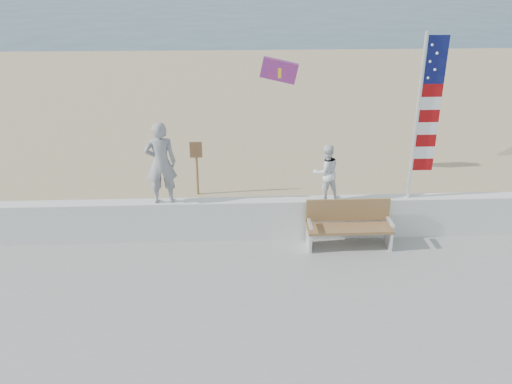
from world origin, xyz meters
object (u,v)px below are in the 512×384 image
adult (161,163)px  flag (424,111)px  bench (349,224)px  child (326,172)px

adult → flag: bearing=173.4°
bench → child: bearing=135.7°
bench → flag: bearing=17.1°
bench → flag: 2.78m
bench → flag: (1.48, 0.45, 2.30)m
adult → bench: bearing=166.8°
child → flag: bearing=161.4°
adult → bench: adult is taller
adult → child: bearing=173.4°
adult → bench: 4.16m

